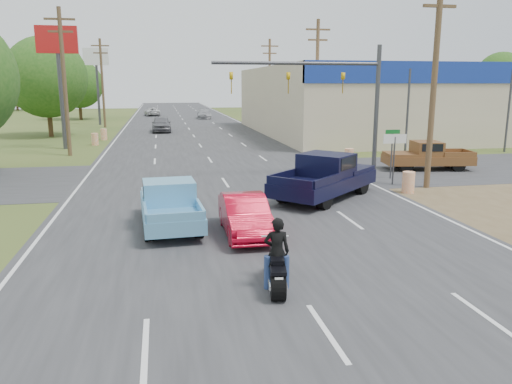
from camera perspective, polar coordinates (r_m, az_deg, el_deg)
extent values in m
plane|color=#33471C|center=(10.61, 8.05, -15.64)|extent=(200.00, 200.00, 0.00)
cube|color=#2D2D30|center=(49.20, -7.13, 6.38)|extent=(15.00, 180.00, 0.02)
cube|color=#2D2D30|center=(27.48, -4.06, 1.86)|extent=(120.00, 10.00, 0.02)
cube|color=brown|center=(24.08, 25.49, -0.81)|extent=(8.00, 18.00, 0.01)
cube|color=#B7A88C|center=(60.20, 25.29, 9.52)|extent=(50.00, 28.00, 6.60)
cylinder|color=#4C3823|center=(25.24, 19.68, 11.67)|extent=(0.28, 0.28, 10.00)
cube|color=#4C3823|center=(25.48, 20.25, 19.32)|extent=(1.60, 0.14, 0.14)
cylinder|color=#4C3823|center=(41.81, 6.96, 12.22)|extent=(0.28, 0.28, 10.00)
cube|color=#4C3823|center=(42.02, 7.11, 17.95)|extent=(2.00, 0.14, 0.14)
cube|color=#4C3823|center=(41.95, 7.08, 16.87)|extent=(1.60, 0.14, 0.14)
cylinder|color=#4C3823|center=(59.21, 1.56, 12.28)|extent=(0.28, 0.28, 10.00)
cube|color=#4C3823|center=(59.37, 1.58, 16.33)|extent=(2.00, 0.14, 0.14)
cube|color=#4C3823|center=(59.31, 1.58, 15.56)|extent=(1.60, 0.14, 0.14)
cylinder|color=#4C3823|center=(37.39, -21.04, 11.52)|extent=(0.28, 0.28, 10.00)
cube|color=#4C3823|center=(37.63, -21.55, 17.91)|extent=(2.00, 0.14, 0.14)
cube|color=#4C3823|center=(37.55, -21.45, 16.70)|extent=(1.60, 0.14, 0.14)
cylinder|color=#4C3823|center=(61.18, -17.14, 11.75)|extent=(0.28, 0.28, 10.00)
cube|color=#4C3823|center=(61.33, -17.40, 15.67)|extent=(2.00, 0.14, 0.14)
cube|color=#4C3823|center=(61.28, -17.35, 14.93)|extent=(1.60, 0.14, 0.14)
cylinder|color=#422D19|center=(52.00, -22.48, 7.65)|extent=(0.44, 0.44, 3.24)
sphere|color=#1E4C15|center=(51.89, -22.84, 12.00)|extent=(7.56, 7.56, 7.56)
cylinder|color=#422D19|center=(75.74, -19.43, 8.89)|extent=(0.44, 0.44, 2.88)
sphere|color=#1E4C15|center=(75.66, -19.62, 11.55)|extent=(6.72, 6.72, 6.72)
cylinder|color=#422D19|center=(98.02, 25.94, 9.18)|extent=(0.44, 0.44, 3.60)
sphere|color=#1E4C15|center=(97.98, 26.18, 11.74)|extent=(8.40, 8.40, 8.40)
cylinder|color=#422D19|center=(109.06, 7.00, 10.44)|extent=(0.44, 0.44, 3.42)
sphere|color=#1E4C15|center=(109.01, 7.06, 12.63)|extent=(7.98, 7.98, 7.98)
cylinder|color=#422D19|center=(107.31, -25.67, 9.41)|extent=(0.44, 0.44, 3.78)
sphere|color=#1E4C15|center=(107.27, -25.90, 11.87)|extent=(8.82, 8.82, 8.82)
cylinder|color=orange|center=(24.05, 17.02, 1.05)|extent=(0.56, 0.56, 1.00)
cylinder|color=orange|center=(31.85, 10.59, 4.00)|extent=(0.56, 0.56, 1.00)
cylinder|color=orange|center=(43.41, -17.93, 5.76)|extent=(0.56, 0.56, 1.00)
cylinder|color=orange|center=(47.33, -17.00, 6.31)|extent=(0.56, 0.56, 1.00)
cylinder|color=#3F3F44|center=(41.51, -21.41, 10.79)|extent=(0.30, 0.30, 9.00)
cube|color=#B21414|center=(41.63, -21.82, 15.88)|extent=(3.00, 0.35, 2.00)
cylinder|color=#3F3F44|center=(65.26, -17.63, 11.28)|extent=(0.30, 0.30, 9.00)
cube|color=white|center=(65.34, -17.85, 14.52)|extent=(3.00, 0.35, 2.00)
cylinder|color=#3F3F44|center=(25.78, 15.46, 3.44)|extent=(0.08, 0.08, 2.40)
cube|color=white|center=(25.65, 15.60, 5.87)|extent=(1.20, 0.05, 0.45)
cylinder|color=#3F3F44|center=(27.38, 15.22, 3.95)|extent=(0.08, 0.08, 2.40)
cube|color=#0C591E|center=(27.23, 15.37, 6.65)|extent=(0.80, 0.04, 0.22)
cylinder|color=#3F3F44|center=(28.39, 13.60, 8.98)|extent=(0.24, 0.24, 7.00)
cylinder|color=#3F3F44|center=(26.84, 4.79, 14.45)|extent=(9.00, 0.18, 0.18)
imported|color=gold|center=(27.60, 9.92, 13.32)|extent=(0.18, 0.40, 1.10)
imported|color=gold|center=(26.69, 3.71, 13.51)|extent=(0.18, 0.40, 1.10)
imported|color=gold|center=(26.11, -2.86, 13.55)|extent=(0.18, 0.40, 1.10)
imported|color=#B60820|center=(16.58, -1.26, -2.72)|extent=(1.44, 4.03, 1.32)
cylinder|color=black|center=(11.79, 2.56, -10.67)|extent=(0.46, 0.75, 0.71)
cylinder|color=black|center=(13.23, 2.13, -8.06)|extent=(0.24, 0.72, 0.71)
cube|color=black|center=(12.42, 2.33, -7.91)|extent=(0.45, 1.30, 0.32)
cube|color=black|center=(12.61, 2.27, -6.58)|extent=(0.37, 0.63, 0.24)
cube|color=black|center=(12.07, 2.43, -7.67)|extent=(0.41, 0.63, 0.11)
cylinder|color=white|center=(12.83, 2.19, -5.08)|extent=(0.69, 0.17, 0.05)
cube|color=white|center=(11.49, 2.64, -10.04)|extent=(0.19, 0.05, 0.13)
imported|color=black|center=(12.21, 2.39, -7.29)|extent=(0.69, 0.51, 1.72)
cylinder|color=black|center=(19.25, -12.51, -1.76)|extent=(0.33, 0.78, 0.76)
cylinder|color=black|center=(19.35, -7.77, -1.51)|extent=(0.33, 0.78, 0.76)
cylinder|color=black|center=(16.38, -12.16, -4.21)|extent=(0.33, 0.78, 0.76)
cylinder|color=black|center=(16.49, -6.58, -3.89)|extent=(0.33, 0.78, 0.76)
cube|color=#5EA2CB|center=(17.79, -9.80, -2.10)|extent=(2.20, 5.06, 0.50)
cube|color=#5EA2CB|center=(19.17, -10.19, -0.11)|extent=(1.92, 1.99, 0.17)
cube|color=#5EA2CB|center=(17.74, -9.90, 0.01)|extent=(1.84, 1.59, 0.81)
cube|color=black|center=(17.71, -9.92, 0.46)|extent=(1.86, 1.29, 0.43)
cube|color=#5EA2CB|center=(15.35, -9.13, -2.90)|extent=(1.76, 0.18, 0.29)
cylinder|color=black|center=(24.15, 7.81, 1.42)|extent=(0.90, 0.88, 0.92)
cylinder|color=black|center=(23.32, 11.98, 0.88)|extent=(0.90, 0.88, 0.92)
cylinder|color=black|center=(21.11, 3.22, -0.05)|extent=(0.90, 0.88, 0.92)
cylinder|color=black|center=(20.17, 7.83, -0.73)|extent=(0.90, 0.88, 0.92)
cube|color=black|center=(22.10, 7.84, 1.08)|extent=(5.91, 5.76, 0.60)
cube|color=black|center=(23.61, 9.92, 2.66)|extent=(3.14, 3.14, 0.21)
cube|color=black|center=(22.07, 8.04, 3.12)|extent=(2.75, 2.76, 0.98)
cube|color=black|center=(22.05, 8.06, 3.56)|extent=(2.52, 2.55, 0.52)
cube|color=black|center=(19.53, 3.83, 1.07)|extent=(1.52, 1.60, 0.34)
cylinder|color=black|center=(29.84, 16.82, 2.93)|extent=(0.81, 0.41, 0.78)
cylinder|color=black|center=(31.36, 15.88, 3.41)|extent=(0.81, 0.41, 0.78)
cylinder|color=black|center=(30.94, 22.13, 2.86)|extent=(0.81, 0.41, 0.78)
cylinder|color=black|center=(32.42, 20.98, 3.34)|extent=(0.81, 0.41, 0.78)
cube|color=brown|center=(31.08, 19.01, 3.53)|extent=(5.28, 2.69, 0.50)
cube|color=brown|center=(30.52, 16.40, 4.16)|extent=(2.17, 2.11, 0.17)
cube|color=brown|center=(30.95, 18.92, 4.74)|extent=(1.77, 1.99, 0.82)
cube|color=black|center=(30.94, 18.94, 5.01)|extent=(1.47, 1.99, 0.44)
cube|color=brown|center=(31.99, 23.20, 4.14)|extent=(0.35, 1.77, 0.29)
imported|color=slate|center=(53.88, -10.76, 7.64)|extent=(1.97, 4.88, 1.66)
imported|color=#9D9EA2|center=(74.29, -5.95, 8.87)|extent=(2.11, 4.75, 1.35)
imported|color=silver|center=(81.98, -11.80, 8.96)|extent=(2.68, 4.80, 1.27)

